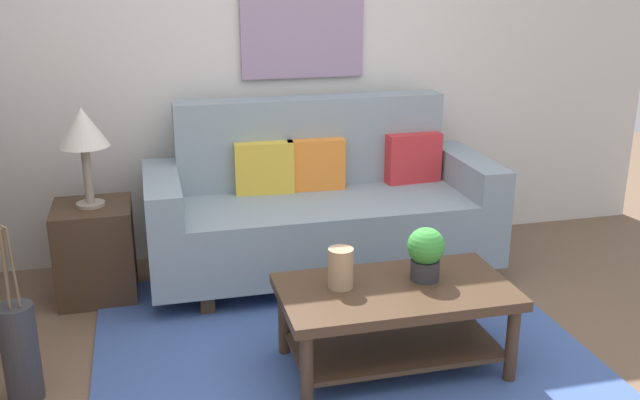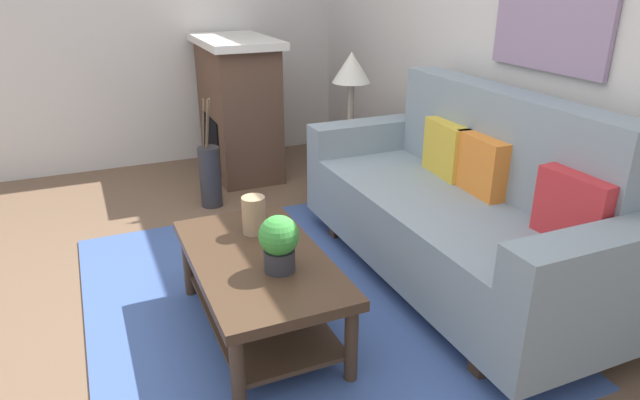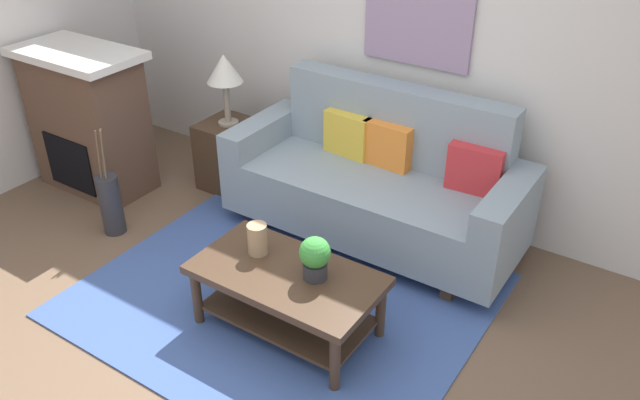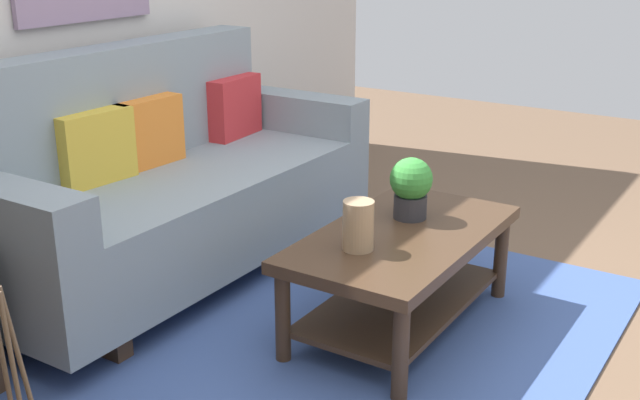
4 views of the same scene
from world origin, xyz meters
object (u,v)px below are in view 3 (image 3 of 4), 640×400
object	(u,v)px
potted_plant_tabletop	(315,257)
throw_pillow_mustard	(348,134)
coffee_table	(287,288)
fireplace	(89,120)
throw_pillow_crimson	(475,169)
couch	(377,183)
side_table	(231,155)
tabletop_vase	(258,239)
floor_vase	(111,205)
throw_pillow_orange	(387,145)
table_lamp	(224,71)
framed_painting	(418,13)

from	to	relation	value
potted_plant_tabletop	throw_pillow_mustard	bearing A→B (deg)	113.76
coffee_table	fireplace	distance (m)	2.45
throw_pillow_crimson	coffee_table	xyz separation A→B (m)	(-0.58, -1.32, -0.37)
throw_pillow_crimson	throw_pillow_mustard	bearing A→B (deg)	180.00
couch	side_table	size ratio (longest dim) A/B	3.77
throw_pillow_crimson	side_table	xyz separation A→B (m)	(-2.01, -0.13, -0.40)
fireplace	throw_pillow_crimson	bearing A→B (deg)	14.03
throw_pillow_mustard	tabletop_vase	distance (m)	1.27
side_table	fireplace	size ratio (longest dim) A/B	0.48
throw_pillow_crimson	potted_plant_tabletop	distance (m)	1.34
floor_vase	potted_plant_tabletop	bearing A→B (deg)	-3.29
couch	throw_pillow_mustard	bearing A→B (deg)	158.72
throw_pillow_crimson	side_table	bearing A→B (deg)	-176.20
couch	coffee_table	distance (m)	1.20
couch	fireplace	bearing A→B (deg)	-165.13
couch	coffee_table	xyz separation A→B (m)	(0.07, -1.19, -0.12)
tabletop_vase	coffee_table	bearing A→B (deg)	-13.76
couch	throw_pillow_orange	xyz separation A→B (m)	(0.00, 0.13, 0.25)
tabletop_vase	fireplace	size ratio (longest dim) A/B	0.17
side_table	throw_pillow_orange	bearing A→B (deg)	5.61
floor_vase	throw_pillow_orange	bearing A→B (deg)	35.34
throw_pillow_crimson	coffee_table	size ratio (longest dim) A/B	0.33
side_table	fireplace	bearing A→B (deg)	-147.34
side_table	table_lamp	bearing A→B (deg)	0.00
potted_plant_tabletop	throw_pillow_crimson	bearing A→B (deg)	71.78
tabletop_vase	throw_pillow_mustard	bearing A→B (deg)	96.41
coffee_table	floor_vase	distance (m)	1.71
potted_plant_tabletop	table_lamp	distance (m)	2.00
side_table	framed_painting	distance (m)	1.90
throw_pillow_mustard	fireplace	size ratio (longest dim) A/B	0.31
couch	framed_painting	size ratio (longest dim) A/B	2.65
framed_painting	throw_pillow_orange	bearing A→B (deg)	-90.00
throw_pillow_crimson	tabletop_vase	xyz separation A→B (m)	(-0.83, -1.25, -0.15)
throw_pillow_mustard	potted_plant_tabletop	xyz separation A→B (m)	(0.56, -1.27, -0.11)
table_lamp	throw_pillow_crimson	bearing A→B (deg)	3.80
throw_pillow_orange	side_table	world-z (taller)	throw_pillow_orange
tabletop_vase	throw_pillow_crimson	bearing A→B (deg)	56.38
fireplace	throw_pillow_orange	bearing A→B (deg)	17.78
coffee_table	table_lamp	bearing A→B (deg)	140.27
throw_pillow_crimson	fireplace	distance (m)	3.04
throw_pillow_crimson	side_table	world-z (taller)	throw_pillow_crimson
throw_pillow_crimson	tabletop_vase	size ratio (longest dim) A/B	1.85
potted_plant_tabletop	fireplace	bearing A→B (deg)	168.14
throw_pillow_mustard	tabletop_vase	size ratio (longest dim) A/B	1.85
fireplace	framed_painting	world-z (taller)	framed_painting
tabletop_vase	fireplace	world-z (taller)	fireplace
side_table	fireplace	world-z (taller)	fireplace
throw_pillow_mustard	framed_painting	size ratio (longest dim) A/B	0.45
throw_pillow_crimson	side_table	distance (m)	2.05
throw_pillow_orange	throw_pillow_crimson	size ratio (longest dim) A/B	1.00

